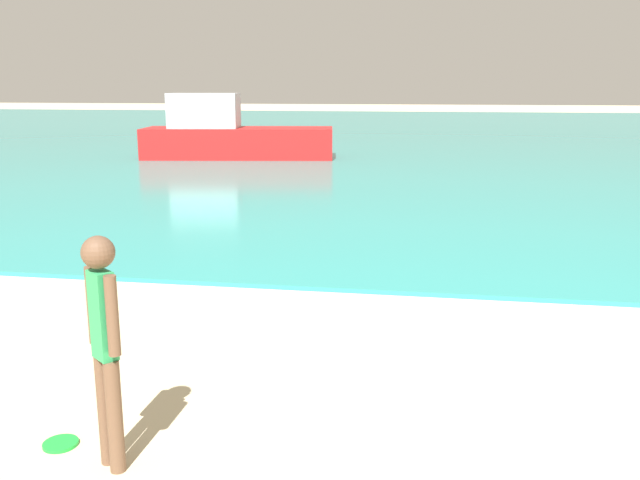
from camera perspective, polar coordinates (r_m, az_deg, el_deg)
The scene contains 4 objects.
water at distance 38.05m, azimuth 8.43°, elevation 8.94°, with size 160.00×60.00×0.06m, color teal.
person_standing at distance 4.62m, azimuth -17.62°, elevation -7.98°, with size 0.30×0.26×1.59m.
frisbee at distance 5.37m, azimuth -20.92°, elevation -15.67°, with size 0.25×0.25×0.03m, color green.
boat_near at distance 23.90m, azimuth -7.44°, elevation 8.67°, with size 6.69×3.02×2.20m.
Camera 1 is at (0.86, 3.96, 2.49)m, focal length 38.16 mm.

